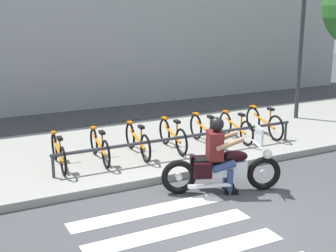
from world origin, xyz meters
TOP-DOWN VIEW (x-y plane):
  - ground_plane at (0.00, 0.00)m, footprint 48.00×48.00m
  - sidewalk at (0.00, 4.06)m, footprint 24.00×4.40m
  - crosswalk_stripe_2 at (-0.99, 0.00)m, footprint 2.80×0.40m
  - crosswalk_stripe_3 at (-0.99, 0.80)m, footprint 2.80×0.40m
  - motorcycle at (0.62, 0.97)m, footprint 2.18×0.98m
  - rider at (0.55, 1.00)m, footprint 0.74×0.68m
  - bicycle_0 at (-1.87, 3.31)m, footprint 0.48×1.67m
  - bicycle_1 at (-0.98, 3.31)m, footprint 0.48×1.64m
  - bicycle_2 at (-0.09, 3.31)m, footprint 0.48×1.68m
  - bicycle_3 at (0.80, 3.31)m, footprint 0.48×1.62m
  - bicycle_4 at (1.69, 3.31)m, footprint 0.48×1.67m
  - bicycle_5 at (2.58, 3.31)m, footprint 0.48×1.64m
  - bicycle_6 at (3.47, 3.31)m, footprint 0.48×1.68m
  - bike_rack at (0.80, 2.76)m, footprint 5.94×0.07m
  - street_lamp at (5.63, 4.46)m, footprint 0.28×0.28m

SIDE VIEW (x-z plane):
  - ground_plane at x=0.00m, z-range 0.00..0.00m
  - crosswalk_stripe_2 at x=-0.99m, z-range 0.00..0.01m
  - crosswalk_stripe_3 at x=-0.99m, z-range 0.00..0.01m
  - sidewalk at x=0.00m, z-range 0.00..0.15m
  - motorcycle at x=0.62m, z-range -0.16..1.09m
  - bicycle_0 at x=-1.87m, z-range 0.12..0.85m
  - bicycle_1 at x=-0.98m, z-range 0.12..0.85m
  - bicycle_5 at x=2.58m, z-range 0.12..0.85m
  - bicycle_2 at x=-0.09m, z-range 0.12..0.87m
  - bicycle_3 at x=0.80m, z-range 0.12..0.88m
  - bicycle_4 at x=1.69m, z-range 0.12..0.89m
  - bicycle_6 at x=3.47m, z-range 0.12..0.90m
  - bike_rack at x=0.80m, z-range 0.33..0.82m
  - rider at x=0.55m, z-range 0.11..1.56m
  - street_lamp at x=5.63m, z-range 0.46..4.72m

